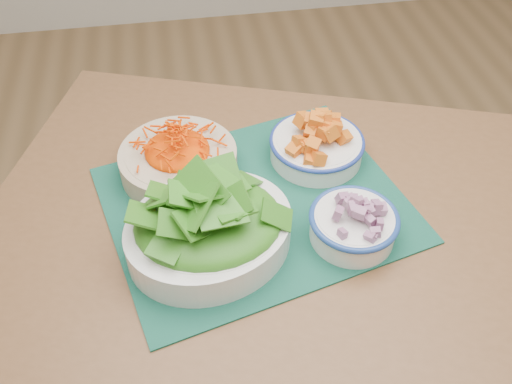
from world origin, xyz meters
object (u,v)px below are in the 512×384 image
table (312,260)px  lettuce_bowl (208,220)px  placemat (256,204)px  carrot_bowl (178,156)px  squash_bowl (317,141)px  onion_bowl (354,221)px

table → lettuce_bowl: lettuce_bowl is taller
lettuce_bowl → placemat: bearing=22.6°
table → lettuce_bowl: bearing=-155.4°
placemat → carrot_bowl: 0.18m
carrot_bowl → squash_bowl: (0.28, -0.00, 0.00)m
onion_bowl → carrot_bowl: bearing=142.6°
placemat → squash_bowl: 0.18m
squash_bowl → carrot_bowl: bearing=179.5°
table → placemat: (-0.10, 0.07, 0.10)m
placemat → lettuce_bowl: size_ratio=1.50×
placemat → carrot_bowl: carrot_bowl is taller
table → carrot_bowl: 0.33m
placemat → carrot_bowl: bearing=126.3°
table → squash_bowl: 0.23m
carrot_bowl → lettuce_bowl: bearing=-79.1°
carrot_bowl → squash_bowl: squash_bowl is taller
table → squash_bowl: squash_bowl is taller
carrot_bowl → onion_bowl: size_ratio=1.42×
placemat → table: bearing=-50.4°
placemat → lettuce_bowl: (-0.10, -0.09, 0.07)m
table → lettuce_bowl: (-0.19, -0.02, 0.17)m
placemat → carrot_bowl: (-0.13, 0.11, 0.04)m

